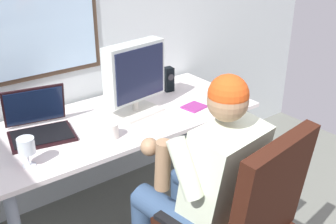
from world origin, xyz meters
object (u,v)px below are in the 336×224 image
object	(u,v)px
desk	(120,131)
coffee_mug	(111,131)
person_seated	(203,179)
laptop	(38,122)
desk_speaker	(168,79)
crt_monitor	(135,75)
office_chair	(245,215)
wine_glass	(26,147)
cd_case	(194,107)

from	to	relation	value
desk	coffee_mug	size ratio (longest dim) A/B	19.51
person_seated	coffee_mug	xyz separation A→B (m)	(-0.22, 0.54, 0.12)
laptop	desk_speaker	size ratio (longest dim) A/B	2.35
crt_monitor	laptop	distance (m)	0.64
office_chair	wine_glass	xyz separation A→B (m)	(-0.73, 0.80, 0.26)
laptop	desk_speaker	distance (m)	0.99
desk	cd_case	bearing A→B (deg)	-20.10
person_seated	wine_glass	bearing A→B (deg)	142.97
coffee_mug	office_chair	bearing A→B (deg)	-72.47
wine_glass	coffee_mug	world-z (taller)	wine_glass
person_seated	laptop	distance (m)	1.00
desk	desk_speaker	world-z (taller)	desk_speaker
person_seated	wine_glass	xyz separation A→B (m)	(-0.70, 0.53, 0.19)
office_chair	desk_speaker	world-z (taller)	office_chair
person_seated	cd_case	size ratio (longest dim) A/B	7.82
laptop	cd_case	xyz separation A→B (m)	(0.95, -0.28, -0.06)
office_chair	cd_case	world-z (taller)	office_chair
crt_monitor	desk	bearing A→B (deg)	179.40
desk	wine_glass	distance (m)	0.72
office_chair	coffee_mug	world-z (taller)	office_chair
wine_glass	coffee_mug	xyz separation A→B (m)	(0.48, 0.01, -0.06)
office_chair	coffee_mug	xyz separation A→B (m)	(-0.26, 0.81, 0.20)
office_chair	crt_monitor	distance (m)	1.09
person_seated	desk_speaker	size ratio (longest dim) A/B	7.21
desk_speaker	cd_case	size ratio (longest dim) A/B	1.08
person_seated	wine_glass	distance (m)	0.90
desk	desk_speaker	bearing A→B (deg)	18.40
desk	crt_monitor	world-z (taller)	crt_monitor
wine_glass	desk_speaker	world-z (taller)	desk_speaker
wine_glass	desk_speaker	xyz separation A→B (m)	(1.17, 0.38, -0.02)
desk	person_seated	xyz separation A→B (m)	(0.04, -0.74, 0.02)
wine_glass	laptop	bearing A→B (deg)	60.57
crt_monitor	coffee_mug	bearing A→B (deg)	-146.18
desk	cd_case	distance (m)	0.51
wine_glass	cd_case	distance (m)	1.13
desk	person_seated	size ratio (longest dim) A/B	1.39
laptop	coffee_mug	distance (m)	0.43
person_seated	cd_case	xyz separation A→B (m)	(0.42, 0.57, 0.09)
coffee_mug	desk	bearing A→B (deg)	48.78
coffee_mug	laptop	bearing A→B (deg)	134.41
crt_monitor	cd_case	world-z (taller)	crt_monitor
wine_glass	person_seated	bearing A→B (deg)	-37.03
desk	crt_monitor	xyz separation A→B (m)	(0.12, -0.00, 0.35)
cd_case	coffee_mug	distance (m)	0.65
crt_monitor	desk_speaker	bearing A→B (deg)	23.75
desk	laptop	xyz separation A→B (m)	(-0.48, 0.10, 0.16)
person_seated	desk_speaker	bearing A→B (deg)	62.71
crt_monitor	laptop	bearing A→B (deg)	169.98
person_seated	desk_speaker	xyz separation A→B (m)	(0.47, 0.91, 0.17)
desk_speaker	coffee_mug	world-z (taller)	desk_speaker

